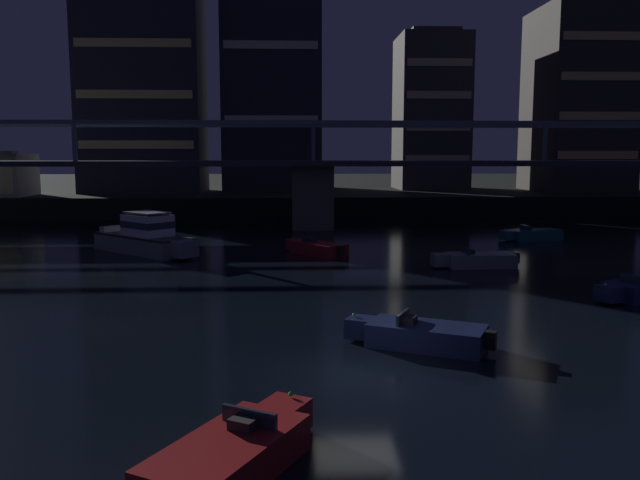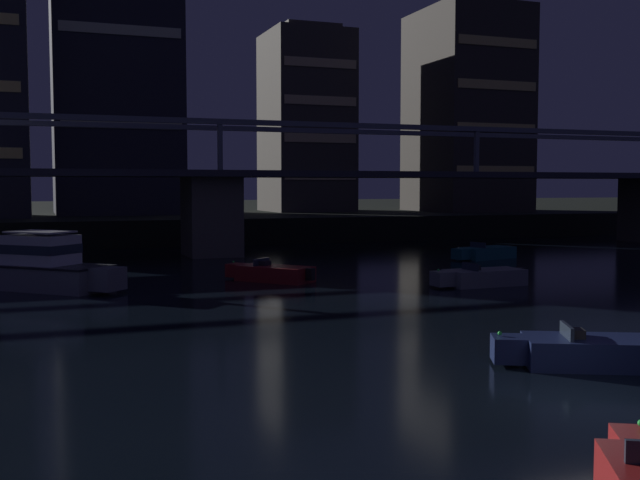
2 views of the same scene
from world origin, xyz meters
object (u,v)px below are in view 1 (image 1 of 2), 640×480
at_px(tower_central, 431,112).
at_px(speedboat_mid_center, 420,335).
at_px(speedboat_near_center, 532,235).
at_px(cabin_cruiser_near_left, 146,237).
at_px(speedboat_far_center, 233,454).
at_px(tower_east_tall, 578,99).
at_px(speedboat_mid_right, 316,248).
at_px(tower_west_low, 143,72).
at_px(river_bridge, 312,178).
at_px(tower_west_tall, 272,17).
at_px(speedboat_far_right, 476,260).

height_order(tower_central, speedboat_mid_center, tower_central).
bearing_deg(speedboat_near_center, speedboat_mid_center, -117.23).
xyz_separation_m(cabin_cruiser_near_left, speedboat_near_center, (28.37, 5.40, -0.64)).
bearing_deg(speedboat_near_center, speedboat_far_center, -118.64).
distance_m(tower_east_tall, speedboat_mid_center, 64.31).
xyz_separation_m(tower_east_tall, speedboat_mid_right, (-32.33, -34.60, -12.61)).
xyz_separation_m(cabin_cruiser_near_left, speedboat_mid_right, (11.42, -1.10, -0.64)).
relative_size(tower_west_low, tower_east_tall, 1.26).
bearing_deg(speedboat_mid_right, river_bridge, 89.09).
relative_size(tower_west_tall, speedboat_far_right, 8.10).
bearing_deg(tower_east_tall, cabin_cruiser_near_left, -142.55).
distance_m(tower_central, speedboat_far_right, 47.41).
bearing_deg(tower_west_low, speedboat_near_center, -38.18).
distance_m(tower_central, speedboat_near_center, 35.56).
distance_m(speedboat_mid_center, speedboat_far_center, 10.43).
bearing_deg(speedboat_mid_center, cabin_cruiser_near_left, 122.58).
height_order(tower_west_tall, tower_central, tower_west_tall).
bearing_deg(tower_west_tall, speedboat_mid_right, -84.50).
distance_m(tower_central, speedboat_mid_center, 63.70).
height_order(tower_central, speedboat_mid_right, tower_central).
height_order(cabin_cruiser_near_left, speedboat_mid_center, cabin_cruiser_near_left).
bearing_deg(speedboat_mid_center, speedboat_far_center, -122.82).
distance_m(speedboat_mid_center, speedboat_mid_right, 21.27).
relative_size(cabin_cruiser_near_left, speedboat_mid_center, 1.62).
bearing_deg(tower_west_tall, river_bridge, -80.53).
bearing_deg(speedboat_far_right, speedboat_mid_right, 149.84).
bearing_deg(tower_west_low, speedboat_mid_center, -69.03).
height_order(speedboat_near_center, speedboat_far_center, same).
xyz_separation_m(river_bridge, speedboat_mid_right, (-0.25, -15.46, -4.02)).
height_order(river_bridge, tower_west_low, tower_west_low).
bearing_deg(river_bridge, speedboat_near_center, -28.20).
bearing_deg(tower_west_tall, speedboat_near_center, -58.17).
distance_m(speedboat_mid_right, speedboat_far_center, 30.00).
bearing_deg(speedboat_far_center, tower_west_low, 103.66).
bearing_deg(speedboat_mid_center, river_bridge, 93.93).
xyz_separation_m(tower_east_tall, cabin_cruiser_near_left, (-43.75, -33.50, -11.98)).
xyz_separation_m(tower_west_tall, cabin_cruiser_near_left, (-7.57, -38.92, -22.10)).
relative_size(tower_east_tall, speedboat_mid_right, 4.76).
bearing_deg(tower_east_tall, river_bridge, -149.18).
xyz_separation_m(tower_west_low, tower_west_tall, (14.65, 5.64, 7.29)).
xyz_separation_m(tower_central, tower_east_tall, (16.32, -5.56, 1.21)).
bearing_deg(tower_central, tower_west_low, -170.48).
relative_size(tower_east_tall, speedboat_far_center, 4.50).
distance_m(speedboat_near_center, speedboat_mid_right, 18.16).
bearing_deg(tower_central, tower_west_tall, -179.57).
distance_m(tower_west_low, tower_east_tall, 50.91).
height_order(tower_central, speedboat_far_center, tower_central).
distance_m(tower_west_tall, speedboat_far_center, 73.49).
distance_m(tower_west_low, tower_west_tall, 17.31).
xyz_separation_m(river_bridge, speedboat_near_center, (16.71, -8.96, -4.02)).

